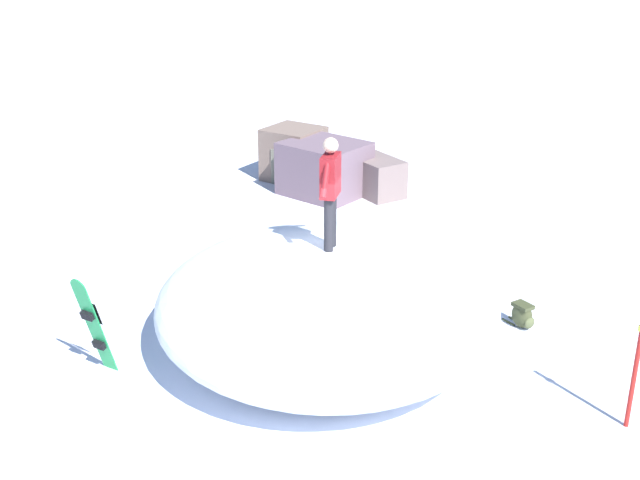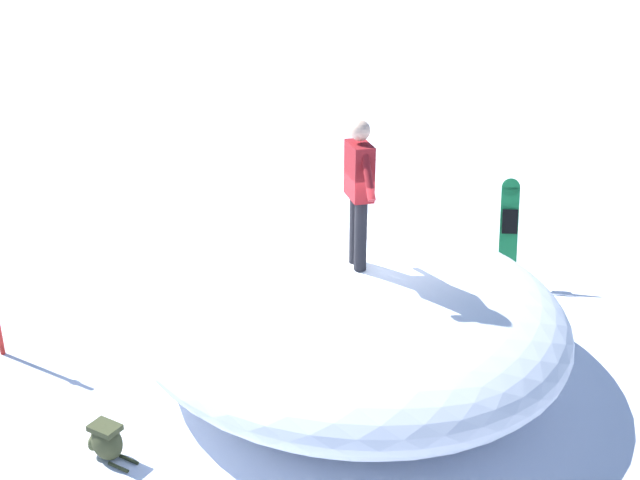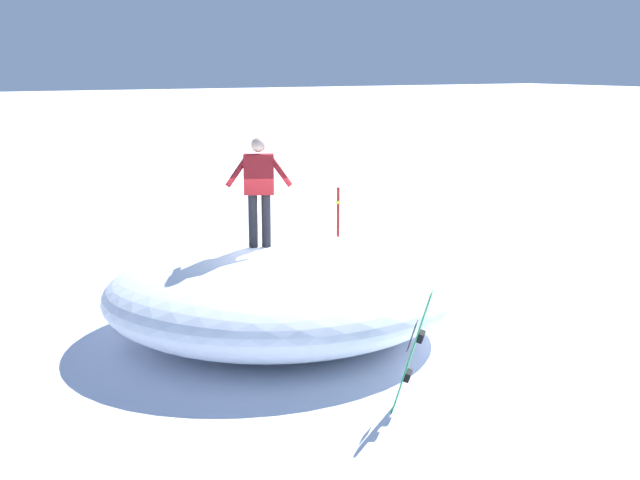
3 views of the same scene
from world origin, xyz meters
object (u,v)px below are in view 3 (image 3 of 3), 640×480
snowboarder_standing (259,185)px  snowboard_primary_upright (414,349)px  backpack_near (218,275)px  trail_marker_pole (338,226)px

snowboarder_standing → snowboard_primary_upright: bearing=-83.0°
snowboarder_standing → snowboard_primary_upright: 3.82m
backpack_near → trail_marker_pole: bearing=1.8°
snowboard_primary_upright → trail_marker_pole: size_ratio=0.93×
snowboard_primary_upright → trail_marker_pole: (2.78, 6.51, 0.08)m
snowboarder_standing → snowboard_primary_upright: snowboarder_standing is taller
trail_marker_pole → backpack_near: bearing=-178.2°
snowboarder_standing → snowboard_primary_upright: size_ratio=1.07×
snowboarder_standing → trail_marker_pole: 4.68m
backpack_near → trail_marker_pole: size_ratio=0.34×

